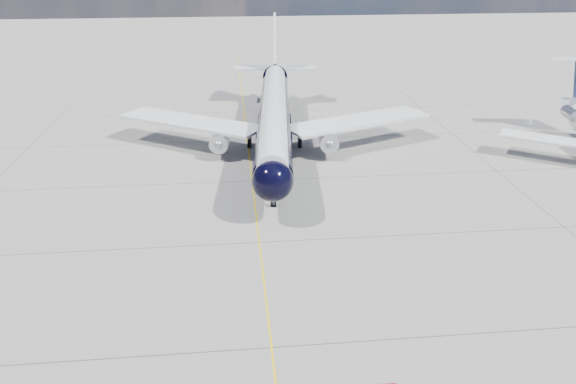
{
  "coord_description": "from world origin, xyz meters",
  "views": [
    {
      "loc": [
        -2.08,
        -35.96,
        25.44
      ],
      "look_at": [
        2.93,
        12.3,
        4.0
      ],
      "focal_mm": 35.0,
      "sensor_mm": 36.0,
      "label": 1
    }
  ],
  "objects": [
    {
      "name": "ground",
      "position": [
        0.0,
        30.0,
        0.0
      ],
      "size": [
        320.0,
        320.0,
        0.0
      ],
      "primitive_type": "plane",
      "color": "gray",
      "rests_on": "ground"
    },
    {
      "name": "main_airliner",
      "position": [
        3.64,
        36.93,
        4.74
      ],
      "size": [
        43.33,
        52.94,
        15.29
      ],
      "rotation": [
        0.0,
        0.0,
        -0.09
      ],
      "color": "black",
      "rests_on": "ground"
    },
    {
      "name": "taxiway_centerline",
      "position": [
        0.0,
        25.0,
        0.0
      ],
      "size": [
        0.16,
        160.0,
        0.01
      ],
      "primitive_type": "cube",
      "color": "yellow",
      "rests_on": "ground"
    }
  ]
}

